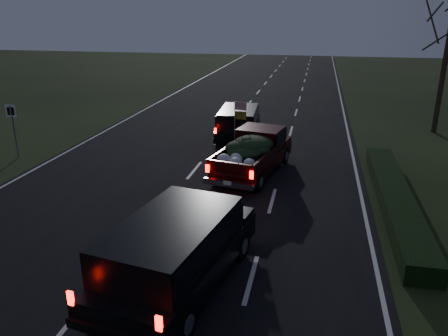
% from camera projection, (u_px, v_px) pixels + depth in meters
% --- Properties ---
extents(ground, '(120.00, 120.00, 0.00)m').
position_uv_depth(ground, '(152.00, 222.00, 14.04)').
color(ground, black).
rests_on(ground, ground).
extents(road_asphalt, '(14.00, 120.00, 0.02)m').
position_uv_depth(road_asphalt, '(152.00, 222.00, 14.03)').
color(road_asphalt, black).
rests_on(road_asphalt, ground).
extents(hedge_row, '(1.00, 10.00, 0.60)m').
position_uv_depth(hedge_row, '(395.00, 198.00, 15.16)').
color(hedge_row, black).
rests_on(hedge_row, ground).
extents(route_sign, '(0.55, 0.08, 2.50)m').
position_uv_depth(route_sign, '(13.00, 123.00, 19.76)').
color(route_sign, gray).
rests_on(route_sign, ground).
extents(pickup_truck, '(2.85, 5.29, 2.63)m').
position_uv_depth(pickup_truck, '(254.00, 150.00, 18.09)').
color(pickup_truck, black).
rests_on(pickup_truck, ground).
extents(lead_suv, '(2.23, 4.77, 1.34)m').
position_uv_depth(lead_suv, '(238.00, 120.00, 23.02)').
color(lead_suv, black).
rests_on(lead_suv, ground).
extents(rear_suv, '(3.07, 5.57, 1.52)m').
position_uv_depth(rear_suv, '(175.00, 246.00, 10.32)').
color(rear_suv, black).
rests_on(rear_suv, ground).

